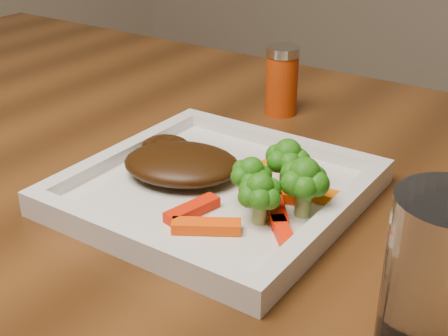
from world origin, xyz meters
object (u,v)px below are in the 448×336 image
Objects in this scene: plate at (216,193)px; spice_shaker at (282,81)px; drinking_glass at (442,278)px; steak at (182,164)px.

plate is 2.93× the size of spice_shaker.
drinking_glass is (0.31, -0.34, 0.01)m from spice_shaker.
plate is 2.25× the size of drinking_glass.
drinking_glass is at bearing -47.27° from spice_shaker.
steak is 0.31m from drinking_glass.
plate is 0.05m from steak.
spice_shaker is 0.77× the size of drinking_glass.
spice_shaker reaches higher than steak.
drinking_glass reaches higher than steak.
spice_shaker is (-0.02, 0.24, 0.02)m from steak.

